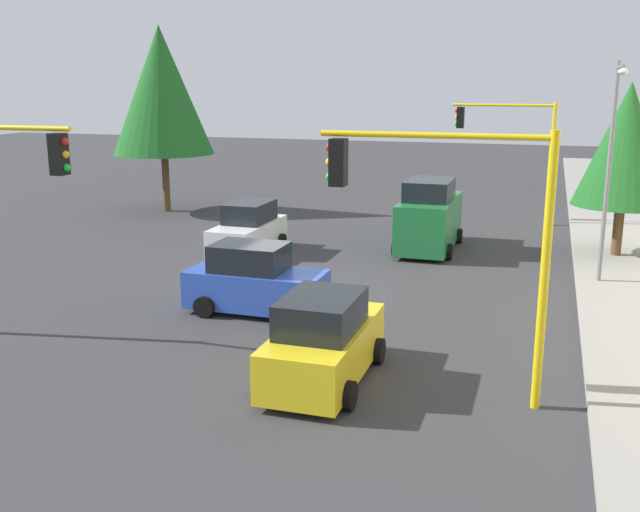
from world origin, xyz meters
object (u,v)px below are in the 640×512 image
car_yellow (324,341)px  traffic_signal_far_left (511,138)px  tree_opposite_side (161,91)px  delivery_van_green (429,217)px  street_lamp_curbside (612,151)px  car_white (248,231)px  tree_roadside_mid (626,145)px  car_blue (255,282)px  traffic_signal_near_left (451,211)px

car_yellow → traffic_signal_far_left: bearing=172.5°
tree_opposite_side → delivery_van_green: bearing=71.9°
traffic_signal_far_left → street_lamp_curbside: size_ratio=0.79×
delivery_van_green → car_white: size_ratio=1.17×
tree_roadside_mid → car_yellow: (14.01, -6.95, -3.30)m
tree_opposite_side → car_blue: (14.00, 10.76, -5.10)m
traffic_signal_near_left → traffic_signal_far_left: 20.00m
tree_opposite_side → car_blue: 18.38m
delivery_van_green → street_lamp_curbside: bearing=58.2°
car_white → street_lamp_curbside: bearing=85.6°
traffic_signal_far_left → car_blue: size_ratio=1.42×
street_lamp_curbside → delivery_van_green: (-3.76, -6.07, -3.07)m
traffic_signal_near_left → tree_opposite_side: (-18.00, -16.67, 2.09)m
traffic_signal_far_left → car_white: 13.36m
traffic_signal_near_left → car_white: 14.16m
street_lamp_curbside → car_blue: bearing=-59.3°
traffic_signal_far_left → tree_opposite_side: 16.92m
traffic_signal_far_left → car_yellow: bearing=-7.5°
traffic_signal_far_left → car_yellow: 20.40m
traffic_signal_far_left → tree_roadside_mid: bearing=35.8°
delivery_van_green → traffic_signal_near_left: bearing=10.7°
traffic_signal_near_left → street_lamp_curbside: street_lamp_curbside is taller
tree_roadside_mid → traffic_signal_far_left: bearing=-144.2°
tree_opposite_side → tree_roadside_mid: tree_opposite_side is taller
traffic_signal_near_left → traffic_signal_far_left: bearing=180.0°
car_yellow → street_lamp_curbside: bearing=147.4°
delivery_van_green → tree_opposite_side: bearing=-108.1°
traffic_signal_near_left → car_white: traffic_signal_near_left is taller
traffic_signal_near_left → tree_opposite_side: bearing=-137.2°
car_yellow → car_blue: bearing=-140.6°
traffic_signal_near_left → car_yellow: bearing=-89.8°
car_white → car_yellow: bearing=30.9°
traffic_signal_far_left → car_white: (9.44, -8.95, -3.03)m
street_lamp_curbside → tree_opposite_side: tree_opposite_side is taller
traffic_signal_near_left → traffic_signal_far_left: traffic_signal_far_left is taller
delivery_van_green → car_white: (2.81, -6.41, -0.39)m
traffic_signal_near_left → street_lamp_curbside: bearing=159.8°
traffic_signal_far_left → car_white: bearing=-43.5°
street_lamp_curbside → traffic_signal_near_left: bearing=-20.2°
tree_opposite_side → car_blue: size_ratio=2.34×
traffic_signal_near_left → tree_opposite_side: 24.62m
traffic_signal_far_left → car_blue: 17.33m
tree_roadside_mid → car_white: (3.44, -13.27, -3.30)m
car_blue → car_yellow: size_ratio=0.94×
street_lamp_curbside → car_yellow: (9.62, -6.15, -3.45)m
car_blue → tree_opposite_side: bearing=-142.5°
car_blue → car_yellow: same height
delivery_van_green → car_yellow: size_ratio=1.16×
traffic_signal_near_left → tree_opposite_side: size_ratio=0.60×
car_blue → street_lamp_curbside: bearing=120.7°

